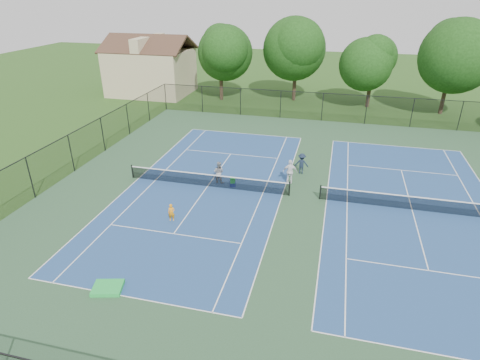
% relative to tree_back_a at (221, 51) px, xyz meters
% --- Properties ---
extents(ground, '(140.00, 140.00, 0.00)m').
position_rel_tree_back_a_xyz_m(ground, '(13.00, -24.00, -6.04)').
color(ground, '#234716').
rests_on(ground, ground).
extents(court_pad, '(36.00, 36.00, 0.01)m').
position_rel_tree_back_a_xyz_m(court_pad, '(13.00, -24.00, -6.03)').
color(court_pad, '#2A4B2C').
rests_on(court_pad, ground).
extents(tennis_court_left, '(12.00, 23.83, 1.07)m').
position_rel_tree_back_a_xyz_m(tennis_court_left, '(6.00, -24.00, -5.94)').
color(tennis_court_left, navy).
rests_on(tennis_court_left, ground).
extents(tennis_court_right, '(12.00, 23.83, 1.07)m').
position_rel_tree_back_a_xyz_m(tennis_court_right, '(20.00, -24.00, -5.94)').
color(tennis_court_right, navy).
rests_on(tennis_court_right, ground).
extents(perimeter_fence, '(36.08, 36.08, 3.02)m').
position_rel_tree_back_a_xyz_m(perimeter_fence, '(13.00, -24.00, -4.44)').
color(perimeter_fence, black).
rests_on(perimeter_fence, ground).
extents(tree_back_a, '(6.80, 6.80, 9.15)m').
position_rel_tree_back_a_xyz_m(tree_back_a, '(0.00, 0.00, 0.00)').
color(tree_back_a, '#2D2116').
rests_on(tree_back_a, ground).
extents(tree_back_b, '(7.60, 7.60, 10.03)m').
position_rel_tree_back_a_xyz_m(tree_back_b, '(9.00, 2.00, 0.56)').
color(tree_back_b, '#2D2116').
rests_on(tree_back_b, ground).
extents(tree_back_c, '(6.00, 6.00, 8.40)m').
position_rel_tree_back_a_xyz_m(tree_back_c, '(18.00, 1.00, -0.56)').
color(tree_back_c, '#2D2116').
rests_on(tree_back_c, ground).
extents(tree_back_d, '(7.80, 7.80, 10.37)m').
position_rel_tree_back_a_xyz_m(tree_back_d, '(26.00, 0.00, 0.79)').
color(tree_back_d, '#2D2116').
rests_on(tree_back_d, ground).
extents(clapboard_house, '(10.80, 8.10, 7.65)m').
position_rel_tree_back_a_xyz_m(clapboard_house, '(-10.00, 1.00, -2.95)').
color(clapboard_house, tan).
rests_on(clapboard_house, ground).
extents(child_player, '(0.47, 0.38, 1.13)m').
position_rel_tree_back_a_xyz_m(child_player, '(5.32, -29.01, -5.47)').
color(child_player, orange).
rests_on(child_player, ground).
extents(instructor, '(0.88, 0.72, 1.65)m').
position_rel_tree_back_a_xyz_m(instructor, '(6.61, -23.15, -5.21)').
color(instructor, gray).
rests_on(instructor, ground).
extents(bystander_a, '(1.14, 0.59, 1.85)m').
position_rel_tree_back_a_xyz_m(bystander_a, '(11.72, -22.03, -5.11)').
color(bystander_a, white).
rests_on(bystander_a, ground).
extents(bystander_b, '(1.06, 0.61, 1.64)m').
position_rel_tree_back_a_xyz_m(bystander_b, '(12.35, -20.08, -5.22)').
color(bystander_b, '#172233').
rests_on(bystander_b, ground).
extents(ball_crate, '(0.46, 0.36, 0.29)m').
position_rel_tree_back_a_xyz_m(ball_crate, '(7.78, -23.55, -5.89)').
color(ball_crate, navy).
rests_on(ball_crate, ground).
extents(ball_hopper, '(0.37, 0.31, 0.38)m').
position_rel_tree_back_a_xyz_m(ball_hopper, '(7.78, -23.55, -5.56)').
color(ball_hopper, green).
rests_on(ball_hopper, ball_crate).
extents(green_tarp, '(1.63, 1.42, 0.19)m').
position_rel_tree_back_a_xyz_m(green_tarp, '(4.79, -35.65, -5.93)').
color(green_tarp, green).
rests_on(green_tarp, ground).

